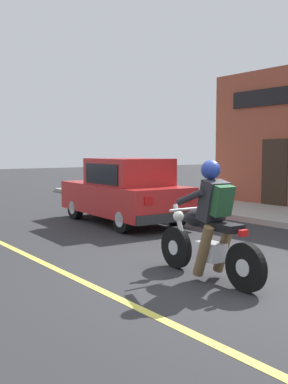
{
  "coord_description": "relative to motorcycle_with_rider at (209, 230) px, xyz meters",
  "views": [
    {
      "loc": [
        -4.64,
        -3.93,
        1.73
      ],
      "look_at": [
        0.54,
        3.01,
        0.95
      ],
      "focal_mm": 42.0,
      "sensor_mm": 36.0,
      "label": 1
    }
  ],
  "objects": [
    {
      "name": "ground_plane",
      "position": [
        0.36,
        -0.34,
        -0.68
      ],
      "size": [
        80.0,
        80.0,
        0.0
      ],
      "primitive_type": "plane",
      "color": "#2B2B2D"
    },
    {
      "name": "sidewalk_curb",
      "position": [
        5.49,
        2.66,
        -0.61
      ],
      "size": [
        2.6,
        22.0,
        0.14
      ],
      "primitive_type": "cube",
      "color": "#9E9B93",
      "rests_on": "ground"
    },
    {
      "name": "lane_stripe",
      "position": [
        -1.44,
        2.66,
        -0.67
      ],
      "size": [
        0.12,
        19.8,
        0.01
      ],
      "primitive_type": "cube",
      "color": "#D1C64C",
      "rests_on": "ground"
    },
    {
      "name": "motorcycle_with_rider",
      "position": [
        0.0,
        0.0,
        0.0
      ],
      "size": [
        0.57,
        2.02,
        1.62
      ],
      "color": "black",
      "rests_on": "ground"
    },
    {
      "name": "car_hatchback",
      "position": [
        1.79,
        4.66,
        0.09
      ],
      "size": [
        1.85,
        3.87,
        1.57
      ],
      "color": "black",
      "rests_on": "ground"
    },
    {
      "name": "traffic_cone",
      "position": [
        5.67,
        5.71,
        -0.25
      ],
      "size": [
        0.36,
        0.36,
        0.6
      ],
      "color": "black",
      "rests_on": "sidewalk_curb"
    }
  ]
}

